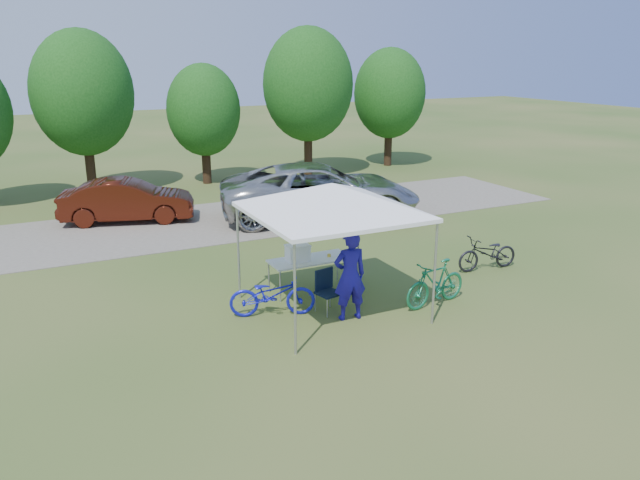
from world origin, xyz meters
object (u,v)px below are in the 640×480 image
Objects in this scene: folding_chair at (326,287)px; bike_green at (436,283)px; cooler at (298,253)px; bike_dark at (488,253)px; sedan at (127,200)px; folding_table at (310,261)px; cyclist at (350,276)px; minivan at (320,191)px; bike_blue at (272,294)px.

folding_chair is 2.35m from bike_green.
bike_dark is at bearing -7.92° from cooler.
sedan reaches higher than folding_chair.
folding_table is 1.12× the size of bike_dark.
cyclist is (0.35, -1.76, -0.02)m from cooler.
minivan is at bearing 61.55° from folding_table.
minivan reaches higher than bike_green.
minivan is at bearing -161.13° from bike_dark.
minivan is at bearing -105.04° from cyclist.
folding_table is 8.45m from sedan.
bike_green is (1.99, -0.19, -0.44)m from cyclist.
bike_dark is 6.50m from minivan.
cooler is 0.29× the size of bike_blue.
folding_table is 3.60× the size of cooler.
folding_table is 4.63m from bike_dark.
bike_blue reaches higher than folding_chair.
folding_table is 0.38m from cooler.
cyclist is at bearing 176.06° from minivan.
bike_green is 1.00× the size of bike_dark.
minivan reaches higher than bike_blue.
cooler is at bearing 167.40° from minivan.
bike_blue is 9.05m from sedan.
sedan is at bearing 85.15° from minivan.
folding_chair is at bearing -78.68° from bike_dark.
cyclist reaches higher than folding_chair.
cooler is (-0.30, 0.00, 0.23)m from folding_table.
minivan is at bearing 163.95° from bike_green.
cooler reaches higher than bike_green.
folding_chair is 1.73× the size of cooler.
bike_dark is (2.53, 1.27, -0.06)m from bike_green.
folding_chair is (-0.19, -1.18, -0.19)m from folding_table.
cyclist reaches higher than sedan.
folding_table is 1.06× the size of bike_blue.
bike_dark is 11.30m from sedan.
cyclist reaches higher than cooler.
cooler is 8.36m from sedan.
cooler is at bearing -92.67° from bike_dark.
sedan reaches higher than bike_blue.
folding_table is 1.12× the size of bike_green.
cyclist is 4.68m from bike_dark.
folding_chair is at bearing -61.14° from cyclist.
cooler is 0.31× the size of bike_dark.
folding_table is at bearing 0.00° from cooler.
cyclist is (0.04, -1.76, 0.21)m from folding_table.
cooler is 3.08m from bike_green.
folding_table is 1.21m from folding_chair.
bike_dark is at bearing -148.21° from minivan.
bike_dark is 0.40× the size of sedan.
folding_chair is 9.53m from sedan.
folding_chair is 0.54× the size of bike_green.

